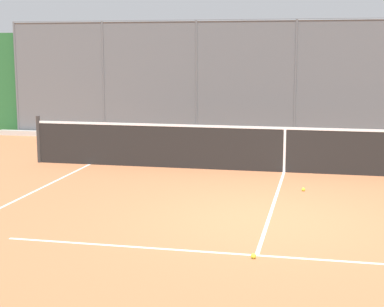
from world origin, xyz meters
The scene contains 6 objects.
ground_plane centered at (0.00, 0.00, 0.00)m, with size 60.00×60.00×0.00m, color #B76B42.
court_line_markings centered at (0.00, 2.06, 0.00)m, with size 8.74×9.91×0.01m.
fence_backdrop centered at (0.00, -8.58, 1.52)m, with size 19.60×1.37×3.38m.
tennis_net centered at (0.00, -3.72, 0.49)m, with size 11.23×0.09×1.07m.
tennis_ball_mid_court centered at (-0.46, -2.01, 0.03)m, with size 0.07×0.07×0.07m, color #CCDB33.
tennis_ball_near_baseline centered at (0.03, 1.84, 0.03)m, with size 0.07×0.07×0.07m, color #CCDB33.
Camera 1 is at (-0.74, 9.10, 2.55)m, focal length 57.37 mm.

